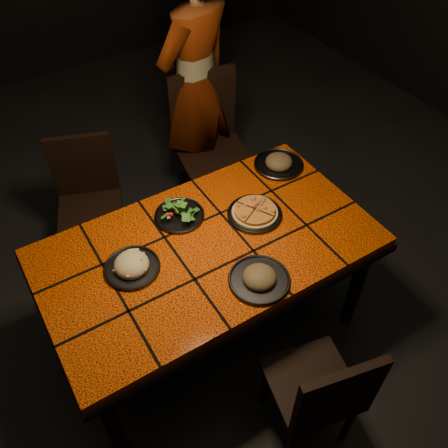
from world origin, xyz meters
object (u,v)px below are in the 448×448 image
chair_far_right (209,138)px  diner (196,87)px  dining_table (209,255)px  chair_far_left (88,194)px  plate_pizza (255,213)px  chair_near (322,392)px  plate_pasta (132,266)px

chair_far_right → diner: size_ratio=0.58×
chair_far_right → diner: bearing=96.4°
dining_table → chair_far_left: 1.02m
dining_table → diner: diner is taller
chair_far_right → plate_pizza: chair_far_right is taller
chair_near → plate_pasta: chair_near is taller
dining_table → chair_far_left: bearing=107.7°
plate_pizza → plate_pasta: 0.67m
chair_far_left → plate_pasta: (-0.07, -0.90, 0.29)m
chair_near → diner: diner is taller
chair_far_right → chair_far_left: bearing=-171.2°
chair_near → plate_pizza: size_ratio=2.62×
chair_near → chair_far_right: size_ratio=0.83×
dining_table → plate_pasta: bearing=172.0°
diner → plate_pasta: size_ratio=6.74×
chair_far_left → plate_pizza: size_ratio=2.67×
chair_far_right → plate_pasta: bearing=-126.7°
chair_near → dining_table: bearing=-70.0°
chair_far_left → plate_pasta: chair_far_left is taller
chair_far_left → plate_pizza: (0.61, -0.91, 0.28)m
chair_far_right → diner: diner is taller
chair_far_right → plate_pasta: 1.31m
chair_near → plate_pizza: chair_near is taller
chair_near → chair_far_right: chair_far_right is taller
chair_near → diner: 1.99m
chair_far_right → diner: 0.34m
dining_table → chair_near: bearing=-82.7°
chair_far_left → dining_table: bearing=-51.8°
dining_table → plate_pizza: 0.32m
chair_near → plate_pasta: size_ratio=3.20×
plate_pasta → chair_near: bearing=-60.4°
plate_pizza → chair_near: bearing=-103.5°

